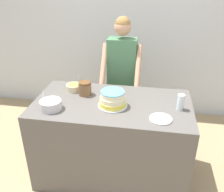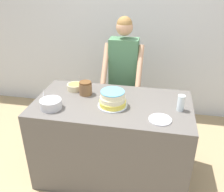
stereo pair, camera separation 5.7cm
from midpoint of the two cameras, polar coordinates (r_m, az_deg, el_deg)
The scene contains 9 objects.
wall_back at distance 3.75m, azimuth 5.13°, elevation 15.01°, with size 10.00×0.05×2.60m.
counter at distance 2.70m, azimuth 0.65°, elevation -9.92°, with size 1.56×0.84×0.90m.
person_baker at distance 3.07m, azimuth 3.25°, elevation 6.24°, with size 0.47×0.44×1.61m.
cake at distance 2.37m, azimuth 0.83°, elevation -0.73°, with size 0.29×0.29×0.16m.
frosting_bowl_white at distance 2.40m, azimuth -13.15°, elevation -1.72°, with size 0.20×0.20×0.18m.
frosting_bowl_olive at distance 2.73m, azimuth -7.89°, elevation 2.14°, with size 0.16×0.16×0.18m.
drinking_glass at distance 2.38m, azimuth 16.12°, elevation -1.56°, with size 0.07×0.07×0.15m.
ceramic_plate at distance 2.22m, azimuth 11.67°, elevation -5.30°, with size 0.20×0.20×0.01m.
stoneware_jar at distance 2.60m, azimuth -5.45°, elevation 1.79°, with size 0.13×0.13×0.14m.
Camera 2 is at (0.41, -1.70, 2.08)m, focal length 40.00 mm.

